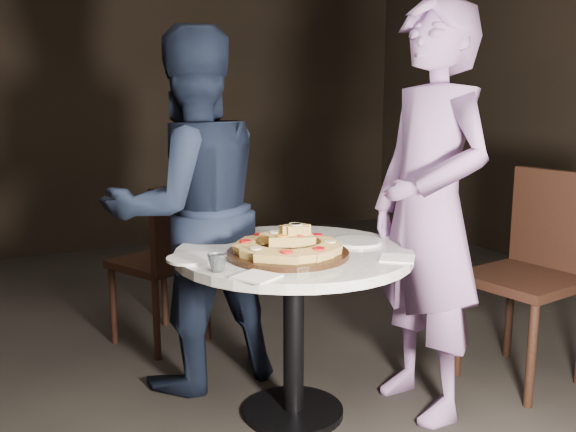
{
  "coord_description": "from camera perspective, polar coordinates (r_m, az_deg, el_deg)",
  "views": [
    {
      "loc": [
        -1.07,
        -2.13,
        1.34
      ],
      "look_at": [
        0.11,
        0.15,
        0.85
      ],
      "focal_mm": 40.0,
      "sensor_mm": 36.0,
      "label": 1
    }
  ],
  "objects": [
    {
      "name": "water_glass",
      "position": [
        2.29,
        -6.29,
        -4.12
      ],
      "size": [
        0.08,
        0.08,
        0.07
      ],
      "primitive_type": "imported",
      "rotation": [
        0.0,
        0.0,
        -0.23
      ],
      "color": "silver",
      "rests_on": "table"
    },
    {
      "name": "napkin_far",
      "position": [
        2.49,
        9.71,
        -3.73
      ],
      "size": [
        0.18,
        0.18,
        0.01
      ],
      "primitive_type": "cube",
      "rotation": [
        0.0,
        0.0,
        -0.72
      ],
      "color": "white",
      "rests_on": "table"
    },
    {
      "name": "chair_far",
      "position": [
        3.45,
        -10.44,
        -3.24
      ],
      "size": [
        0.56,
        0.57,
        0.89
      ],
      "rotation": [
        0.0,
        0.0,
        3.56
      ],
      "color": "black",
      "rests_on": "ground"
    },
    {
      "name": "plate_left",
      "position": [
        2.46,
        -8.57,
        -3.77
      ],
      "size": [
        0.21,
        0.21,
        0.01
      ],
      "primitive_type": "cylinder",
      "rotation": [
        0.0,
        0.0,
        0.08
      ],
      "color": "white",
      "rests_on": "table"
    },
    {
      "name": "napkin_near",
      "position": [
        2.21,
        -2.82,
        -5.41
      ],
      "size": [
        0.18,
        0.18,
        0.01
      ],
      "primitive_type": "cube",
      "rotation": [
        0.0,
        0.0,
        0.49
      ],
      "color": "white",
      "rests_on": "table"
    },
    {
      "name": "diner_navy",
      "position": [
        2.94,
        -8.67,
        0.46
      ],
      "size": [
        0.85,
        0.69,
        1.64
      ],
      "primitive_type": "imported",
      "rotation": [
        0.0,
        0.0,
        3.23
      ],
      "color": "#141C31",
      "rests_on": "ground"
    },
    {
      "name": "focaccia_pile",
      "position": [
        2.48,
        0.06,
        -2.42
      ],
      "size": [
        0.42,
        0.43,
        0.11
      ],
      "rotation": [
        0.0,
        0.0,
        0.28
      ],
      "color": "#B79047",
      "rests_on": "serving_board"
    },
    {
      "name": "plate_right",
      "position": [
        2.72,
        6.18,
        -2.29
      ],
      "size": [
        0.25,
        0.25,
        0.01
      ],
      "primitive_type": "cylinder",
      "rotation": [
        0.0,
        0.0,
        0.25
      ],
      "color": "white",
      "rests_on": "table"
    },
    {
      "name": "chair_right",
      "position": [
        3.25,
        21.3,
        -3.7
      ],
      "size": [
        0.54,
        0.52,
        0.99
      ],
      "rotation": [
        0.0,
        0.0,
        -1.43
      ],
      "color": "black",
      "rests_on": "ground"
    },
    {
      "name": "diner_teal",
      "position": [
        2.71,
        12.45,
        0.33
      ],
      "size": [
        0.43,
        0.64,
        1.72
      ],
      "primitive_type": "imported",
      "rotation": [
        0.0,
        0.0,
        -1.6
      ],
      "color": "#86669F",
      "rests_on": "ground"
    },
    {
      "name": "table",
      "position": [
        2.63,
        0.51,
        -5.84
      ],
      "size": [
        1.01,
        1.01,
        0.72
      ],
      "rotation": [
        0.0,
        0.0,
        0.05
      ],
      "color": "black",
      "rests_on": "ground"
    },
    {
      "name": "serving_board",
      "position": [
        2.49,
        -0.03,
        -3.37
      ],
      "size": [
        0.54,
        0.54,
        0.02
      ],
      "primitive_type": "cylinder",
      "rotation": [
        0.0,
        0.0,
        -0.15
      ],
      "color": "black",
      "rests_on": "table"
    },
    {
      "name": "floor",
      "position": [
        2.74,
        -0.74,
        -18.54
      ],
      "size": [
        7.0,
        7.0,
        0.0
      ],
      "primitive_type": "plane",
      "color": "black",
      "rests_on": "ground"
    }
  ]
}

